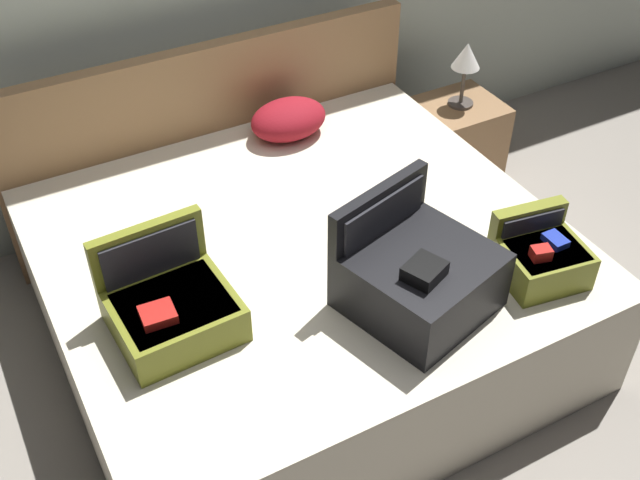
{
  "coord_description": "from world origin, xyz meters",
  "views": [
    {
      "loc": [
        -1.12,
        -1.79,
        2.64
      ],
      "look_at": [
        0.0,
        0.26,
        0.66
      ],
      "focal_mm": 43.91,
      "sensor_mm": 36.0,
      "label": 1
    }
  ],
  "objects_px": {
    "table_lamp": "(466,60)",
    "bed": "(305,288)",
    "pillow_near_headboard": "(289,119)",
    "hard_case_medium": "(171,307)",
    "nightstand": "(455,141)",
    "hard_case_small": "(541,256)",
    "hard_case_large": "(419,275)"
  },
  "relations": [
    {
      "from": "hard_case_large",
      "to": "table_lamp",
      "type": "height_order",
      "value": "hard_case_large"
    },
    {
      "from": "hard_case_small",
      "to": "nightstand",
      "type": "bearing_deg",
      "value": 73.82
    },
    {
      "from": "hard_case_small",
      "to": "nightstand",
      "type": "distance_m",
      "value": 1.5
    },
    {
      "from": "pillow_near_headboard",
      "to": "nightstand",
      "type": "xyz_separation_m",
      "value": [
        1.0,
        -0.05,
        -0.41
      ]
    },
    {
      "from": "hard_case_large",
      "to": "bed",
      "type": "bearing_deg",
      "value": 94.16
    },
    {
      "from": "pillow_near_headboard",
      "to": "nightstand",
      "type": "height_order",
      "value": "pillow_near_headboard"
    },
    {
      "from": "table_lamp",
      "to": "bed",
      "type": "bearing_deg",
      "value": -152.45
    },
    {
      "from": "nightstand",
      "to": "hard_case_medium",
      "type": "bearing_deg",
      "value": -155.42
    },
    {
      "from": "hard_case_large",
      "to": "pillow_near_headboard",
      "type": "bearing_deg",
      "value": 69.01
    },
    {
      "from": "bed",
      "to": "pillow_near_headboard",
      "type": "bearing_deg",
      "value": 67.54
    },
    {
      "from": "table_lamp",
      "to": "hard_case_medium",
      "type": "bearing_deg",
      "value": -155.42
    },
    {
      "from": "hard_case_large",
      "to": "nightstand",
      "type": "xyz_separation_m",
      "value": [
        1.11,
        1.22,
        -0.47
      ]
    },
    {
      "from": "hard_case_medium",
      "to": "nightstand",
      "type": "bearing_deg",
      "value": 21.74
    },
    {
      "from": "hard_case_small",
      "to": "pillow_near_headboard",
      "type": "distance_m",
      "value": 1.42
    },
    {
      "from": "hard_case_large",
      "to": "nightstand",
      "type": "relative_size",
      "value": 1.25
    },
    {
      "from": "pillow_near_headboard",
      "to": "nightstand",
      "type": "distance_m",
      "value": 1.09
    },
    {
      "from": "hard_case_large",
      "to": "hard_case_medium",
      "type": "height_order",
      "value": "hard_case_large"
    },
    {
      "from": "hard_case_small",
      "to": "bed",
      "type": "bearing_deg",
      "value": 147.35
    },
    {
      "from": "pillow_near_headboard",
      "to": "table_lamp",
      "type": "distance_m",
      "value": 1.01
    },
    {
      "from": "hard_case_medium",
      "to": "nightstand",
      "type": "xyz_separation_m",
      "value": [
        1.95,
        0.89,
        -0.42
      ]
    },
    {
      "from": "bed",
      "to": "table_lamp",
      "type": "bearing_deg",
      "value": 27.55
    },
    {
      "from": "nightstand",
      "to": "table_lamp",
      "type": "bearing_deg",
      "value": 180.0
    },
    {
      "from": "hard_case_medium",
      "to": "bed",
      "type": "bearing_deg",
      "value": 15.22
    },
    {
      "from": "pillow_near_headboard",
      "to": "hard_case_small",
      "type": "bearing_deg",
      "value": -73.66
    },
    {
      "from": "hard_case_large",
      "to": "hard_case_medium",
      "type": "relative_size",
      "value": 1.35
    },
    {
      "from": "nightstand",
      "to": "table_lamp",
      "type": "height_order",
      "value": "table_lamp"
    },
    {
      "from": "hard_case_small",
      "to": "nightstand",
      "type": "relative_size",
      "value": 0.74
    },
    {
      "from": "nightstand",
      "to": "hard_case_small",
      "type": "bearing_deg",
      "value": -114.94
    },
    {
      "from": "hard_case_medium",
      "to": "hard_case_small",
      "type": "xyz_separation_m",
      "value": [
        1.35,
        -0.41,
        -0.01
      ]
    },
    {
      "from": "bed",
      "to": "nightstand",
      "type": "distance_m",
      "value": 1.48
    },
    {
      "from": "bed",
      "to": "hard_case_large",
      "type": "height_order",
      "value": "hard_case_large"
    },
    {
      "from": "hard_case_medium",
      "to": "hard_case_small",
      "type": "distance_m",
      "value": 1.41
    }
  ]
}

